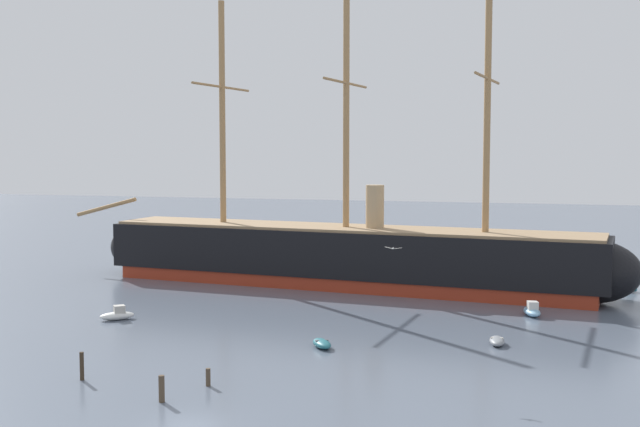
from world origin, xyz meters
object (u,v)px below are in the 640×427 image
at_px(motorboat_mid_left, 117,315).
at_px(mooring_piling_right_pair, 208,377).
at_px(mooring_piling_left_pair, 162,389).
at_px(dinghy_far_left, 180,269).
at_px(tall_ship, 346,255).
at_px(dinghy_mid_right, 497,341).
at_px(seagull_in_flight, 393,248).
at_px(dinghy_near_centre, 322,343).
at_px(motorboat_alongside_stern, 532,311).
at_px(mooring_piling_nearest, 82,366).
at_px(motorboat_far_right, 627,287).

relative_size(motorboat_mid_left, mooring_piling_right_pair, 2.75).
bearing_deg(mooring_piling_left_pair, dinghy_far_left, 114.42).
distance_m(tall_ship, dinghy_mid_right, 30.34).
distance_m(dinghy_far_left, seagull_in_flight, 52.76).
height_order(dinghy_near_centre, motorboat_alongside_stern, motorboat_alongside_stern).
bearing_deg(seagull_in_flight, mooring_piling_nearest, -157.76).
distance_m(motorboat_far_right, mooring_piling_right_pair, 55.53).
height_order(mooring_piling_right_pair, seagull_in_flight, seagull_in_flight).
xyz_separation_m(tall_ship, dinghy_near_centre, (5.04, -28.49, -3.35)).
relative_size(motorboat_alongside_stern, seagull_in_flight, 2.86).
xyz_separation_m(mooring_piling_left_pair, mooring_piling_right_pair, (1.44, 3.98, -0.25)).
height_order(dinghy_near_centre, mooring_piling_nearest, mooring_piling_nearest).
relative_size(mooring_piling_nearest, seagull_in_flight, 1.54).
xyz_separation_m(motorboat_mid_left, motorboat_alongside_stern, (37.44, 12.41, 0.03)).
bearing_deg(mooring_piling_nearest, motorboat_far_right, 49.86).
xyz_separation_m(dinghy_mid_right, motorboat_far_right, (12.70, 29.26, 0.14)).
bearing_deg(mooring_piling_nearest, dinghy_near_centre, 44.28).
relative_size(motorboat_alongside_stern, motorboat_far_right, 1.07).
bearing_deg(motorboat_alongside_stern, dinghy_far_left, 160.22).
height_order(motorboat_far_right, mooring_piling_nearest, mooring_piling_nearest).
xyz_separation_m(mooring_piling_right_pair, seagull_in_flight, (11.29, 7.19, 8.30)).
height_order(tall_ship, mooring_piling_left_pair, tall_ship).
relative_size(motorboat_mid_left, dinghy_mid_right, 1.17).
xyz_separation_m(motorboat_mid_left, dinghy_mid_right, (34.85, -0.16, -0.15)).
bearing_deg(mooring_piling_left_pair, tall_ship, 88.72).
xyz_separation_m(motorboat_far_right, seagull_in_flight, (-19.58, -38.97, 8.44)).
xyz_separation_m(motorboat_mid_left, mooring_piling_left_pair, (15.25, -21.04, 0.38)).
height_order(motorboat_alongside_stern, dinghy_far_left, motorboat_alongside_stern).
bearing_deg(motorboat_mid_left, dinghy_far_left, 104.25).
height_order(dinghy_near_centre, motorboat_far_right, motorboat_far_right).
distance_m(tall_ship, motorboat_far_right, 31.95).
xyz_separation_m(motorboat_far_right, mooring_piling_left_pair, (-32.30, -50.14, 0.39)).
distance_m(mooring_piling_left_pair, mooring_piling_right_pair, 4.24).
bearing_deg(motorboat_alongside_stern, dinghy_near_centre, -132.99).
xyz_separation_m(dinghy_far_left, motorboat_far_right, (54.78, 0.62, 0.17)).
relative_size(mooring_piling_left_pair, mooring_piling_right_pair, 1.42).
relative_size(dinghy_far_left, motorboat_far_right, 0.79).
height_order(tall_ship, dinghy_far_left, tall_ship).
relative_size(dinghy_near_centre, motorboat_mid_left, 0.91).
distance_m(motorboat_alongside_stern, mooring_piling_right_pair, 36.05).
relative_size(motorboat_alongside_stern, mooring_piling_left_pair, 2.13).
bearing_deg(mooring_piling_right_pair, motorboat_far_right, 56.23).
distance_m(motorboat_mid_left, motorboat_far_right, 55.75).
height_order(motorboat_mid_left, dinghy_mid_right, motorboat_mid_left).
height_order(tall_ship, mooring_piling_right_pair, tall_ship).
bearing_deg(dinghy_near_centre, mooring_piling_left_pair, -110.53).
relative_size(motorboat_mid_left, motorboat_far_right, 0.97).
bearing_deg(motorboat_mid_left, dinghy_mid_right, -0.27).
relative_size(tall_ship, motorboat_mid_left, 21.11).
bearing_deg(dinghy_far_left, motorboat_alongside_stern, -19.78).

